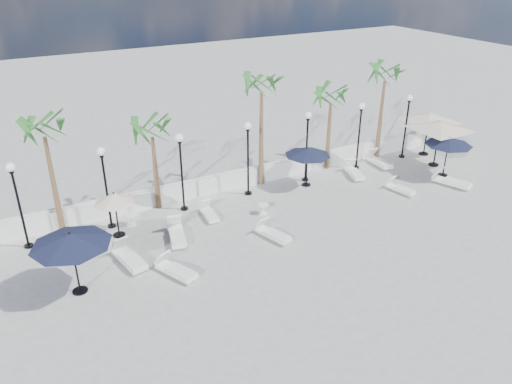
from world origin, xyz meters
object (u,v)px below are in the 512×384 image
lounger_0 (176,269)px  parasol_navy_right (449,142)px  lounger_2 (273,233)px  lounger_4 (209,213)px  lounger_5 (400,188)px  lounger_1 (129,258)px  parasol_navy_mid (308,152)px  lounger_3 (177,234)px  parasol_cream_small (114,199)px  parasol_navy_left (70,240)px  parasol_cream_sq_b (430,115)px  lounger_7 (452,181)px  lounger_8 (354,172)px  lounger_6 (379,161)px  parasol_cream_sq_a (441,123)px

lounger_0 → parasol_navy_right: (16.30, 1.74, 1.77)m
lounger_2 → lounger_4: lounger_2 is taller
lounger_2 → lounger_5: (8.10, 0.78, -0.02)m
lounger_1 → lounger_5: (14.12, -0.29, -0.05)m
lounger_2 → parasol_navy_mid: (4.27, 3.79, 1.67)m
lounger_3 → parasol_cream_small: 3.04m
parasol_navy_left → parasol_navy_right: size_ratio=1.12×
parasol_cream_sq_b → lounger_7: bearing=-117.1°
lounger_8 → parasol_navy_mid: parasol_navy_mid is taller
lounger_4 → lounger_8: (8.96, 0.49, 0.03)m
lounger_7 → lounger_1: bearing=155.3°
lounger_1 → lounger_3: lounger_1 is taller
lounger_4 → lounger_7: size_ratio=0.78×
lounger_8 → parasol_cream_small: (-13.11, -0.12, 1.57)m
parasol_navy_left → lounger_4: bearing=24.2°
lounger_2 → lounger_4: (-1.68, 3.04, -0.02)m
lounger_1 → lounger_6: bearing=1.0°
lounger_2 → parasol_navy_mid: size_ratio=0.77×
parasol_cream_sq_a → parasol_cream_sq_b: size_ratio=1.04×
lounger_3 → parasol_navy_mid: 8.37m
parasol_cream_sq_b → parasol_cream_sq_a: bearing=-116.7°
lounger_4 → parasol_cream_sq_b: size_ratio=0.30×
lounger_0 → parasol_cream_sq_b: (17.74, 4.59, 2.29)m
lounger_7 → parasol_navy_mid: size_ratio=0.88×
lounger_4 → parasol_navy_left: size_ratio=0.58×
parasol_navy_mid → lounger_0: bearing=-154.1°
parasol_navy_right → parasol_cream_sq_b: 3.23m
lounger_3 → parasol_cream_sq_a: parasol_cream_sq_a is taller
lounger_2 → parasol_navy_mid: parasol_navy_mid is taller
parasol_navy_mid → parasol_cream_sq_a: 8.16m
lounger_0 → lounger_5: lounger_0 is taller
parasol_navy_mid → lounger_7: bearing=-28.9°
lounger_2 → lounger_5: lounger_2 is taller
lounger_8 → parasol_navy_mid: bearing=-168.1°
lounger_1 → lounger_7: size_ratio=1.01×
lounger_0 → parasol_navy_left: bearing=144.5°
lounger_2 → parasol_navy_left: (-8.15, 0.14, 2.00)m
parasol_cream_small → parasol_cream_sq_b: bearing=1.9°
lounger_5 → lounger_3: bearing=162.9°
parasol_navy_mid → parasol_cream_sq_b: (8.80, 0.24, 0.63)m
lounger_4 → parasol_navy_right: (13.32, -1.86, 1.80)m
lounger_3 → lounger_7: bearing=6.1°
lounger_7 → parasol_navy_mid: 7.90m
lounger_5 → parasol_cream_sq_a: size_ratio=0.30×
lounger_0 → parasol_cream_sq_b: size_ratio=0.36×
lounger_6 → lounger_8: bearing=-163.6°
lounger_6 → parasol_cream_sq_a: bearing=-25.6°
lounger_3 → parasol_cream_sq_a: (16.01, 0.60, 2.33)m
lounger_7 → lounger_6: bearing=89.6°
parasol_navy_left → lounger_8: bearing=12.4°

